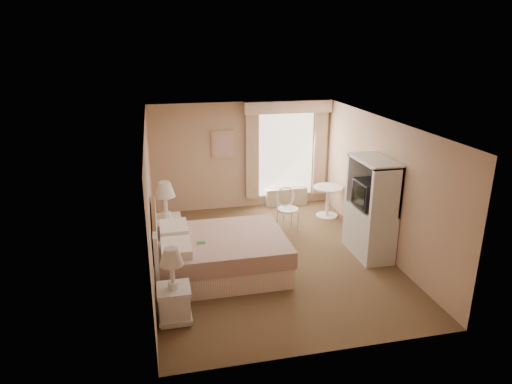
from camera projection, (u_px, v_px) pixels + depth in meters
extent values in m
cube|color=brown|center=(271.00, 257.00, 8.44)|extent=(4.20, 5.50, 0.01)
cube|color=silver|center=(273.00, 123.00, 7.63)|extent=(4.20, 5.50, 0.01)
cube|color=#CFAA8A|center=(242.00, 156.00, 10.58)|extent=(4.20, 0.01, 2.50)
cube|color=#CFAA8A|center=(329.00, 266.00, 5.50)|extent=(4.20, 0.01, 2.50)
cube|color=#CFAA8A|center=(150.00, 203.00, 7.60)|extent=(0.01, 5.50, 2.50)
cube|color=#CFAA8A|center=(381.00, 186.00, 8.47)|extent=(0.01, 5.50, 2.50)
cube|color=white|center=(286.00, 154.00, 10.77)|extent=(1.30, 0.02, 2.00)
cube|color=tan|center=(252.00, 156.00, 10.55)|extent=(0.30, 0.08, 2.05)
cube|color=tan|center=(320.00, 153.00, 10.89)|extent=(0.30, 0.08, 2.05)
cube|color=#E4A994|center=(288.00, 107.00, 10.32)|extent=(2.05, 0.20, 0.28)
cube|color=beige|center=(286.00, 197.00, 11.02)|extent=(1.00, 0.22, 0.42)
cube|color=tan|center=(223.00, 145.00, 10.36)|extent=(0.52, 0.03, 0.62)
cube|color=beige|center=(223.00, 145.00, 10.34)|extent=(0.42, 0.02, 0.52)
cube|color=#E4A994|center=(220.00, 262.00, 7.85)|extent=(2.17, 1.65, 0.37)
cube|color=#BF9E8F|center=(220.00, 245.00, 7.74)|extent=(2.23, 1.71, 0.29)
cube|color=silver|center=(176.00, 248.00, 7.16)|extent=(0.46, 0.64, 0.14)
cube|color=silver|center=(174.00, 229.00, 7.89)|extent=(0.46, 0.64, 0.14)
cube|color=#238337|center=(201.00, 243.00, 7.49)|extent=(0.14, 0.10, 0.01)
cube|color=white|center=(156.00, 248.00, 7.51)|extent=(0.06, 1.76, 1.14)
cylinder|color=tan|center=(156.00, 243.00, 7.48)|extent=(0.05, 1.55, 1.55)
cube|color=silver|center=(175.00, 305.00, 6.48)|extent=(0.43, 0.43, 0.47)
cube|color=silver|center=(174.00, 289.00, 6.39)|extent=(0.47, 0.47, 0.06)
cube|color=silver|center=(175.00, 315.00, 6.53)|extent=(0.47, 0.47, 0.05)
cylinder|color=white|center=(173.00, 285.00, 6.37)|extent=(0.15, 0.15, 0.09)
cylinder|color=white|center=(172.00, 273.00, 6.31)|extent=(0.07, 0.07, 0.37)
cone|color=beige|center=(171.00, 256.00, 6.23)|extent=(0.34, 0.34, 0.24)
cube|color=silver|center=(168.00, 234.00, 8.73)|extent=(0.50, 0.50, 0.54)
cube|color=silver|center=(167.00, 219.00, 8.64)|extent=(0.54, 0.54, 0.07)
cube|color=silver|center=(168.00, 243.00, 8.79)|extent=(0.54, 0.54, 0.05)
cylinder|color=white|center=(166.00, 215.00, 8.61)|extent=(0.17, 0.17, 0.11)
cylinder|color=white|center=(166.00, 204.00, 8.54)|extent=(0.08, 0.08, 0.43)
cone|color=beige|center=(165.00, 189.00, 8.44)|extent=(0.39, 0.39, 0.28)
cylinder|color=white|center=(327.00, 215.00, 10.39)|extent=(0.49, 0.49, 0.03)
cylinder|color=white|center=(327.00, 202.00, 10.28)|extent=(0.08, 0.08, 0.66)
cylinder|color=silver|center=(328.00, 188.00, 10.17)|extent=(0.66, 0.66, 0.04)
cylinder|color=white|center=(283.00, 224.00, 9.39)|extent=(0.03, 0.03, 0.44)
cylinder|color=white|center=(298.00, 222.00, 9.50)|extent=(0.03, 0.03, 0.44)
cylinder|color=white|center=(277.00, 218.00, 9.69)|extent=(0.03, 0.03, 0.44)
cylinder|color=white|center=(292.00, 216.00, 9.80)|extent=(0.03, 0.03, 0.44)
cylinder|color=silver|center=(288.00, 209.00, 9.52)|extent=(0.49, 0.49, 0.04)
torus|color=white|center=(285.00, 197.00, 9.56)|extent=(0.44, 0.16, 0.43)
cylinder|color=white|center=(277.00, 199.00, 9.55)|extent=(0.03, 0.03, 0.39)
cylinder|color=white|center=(292.00, 198.00, 9.66)|extent=(0.03, 0.03, 0.39)
cube|color=silver|center=(369.00, 231.00, 8.45)|extent=(0.55, 1.11, 0.91)
cube|color=silver|center=(387.00, 194.00, 7.68)|extent=(0.55, 0.08, 0.91)
cube|color=silver|center=(360.00, 177.00, 8.63)|extent=(0.55, 0.08, 0.91)
cube|color=silver|center=(375.00, 160.00, 8.01)|extent=(0.55, 1.11, 0.06)
cube|color=silver|center=(386.00, 184.00, 8.21)|extent=(0.04, 1.11, 0.91)
cube|color=black|center=(371.00, 194.00, 8.21)|extent=(0.48, 0.60, 0.48)
cube|color=black|center=(359.00, 195.00, 8.16)|extent=(0.02, 0.50, 0.40)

